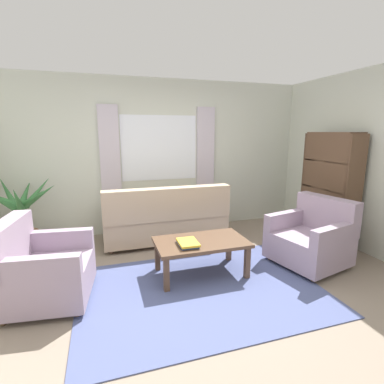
# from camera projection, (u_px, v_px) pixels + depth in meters

# --- Properties ---
(ground_plane) EXTENTS (6.24, 6.24, 0.00)m
(ground_plane) POSITION_uv_depth(u_px,v_px,m) (201.00, 290.00, 3.19)
(ground_plane) COLOR gray
(wall_back) EXTENTS (5.32, 0.12, 2.60)m
(wall_back) POSITION_uv_depth(u_px,v_px,m) (159.00, 157.00, 5.03)
(wall_back) COLOR beige
(wall_back) RESTS_ON ground_plane
(window_with_curtains) EXTENTS (1.98, 0.07, 1.40)m
(window_with_curtains) POSITION_uv_depth(u_px,v_px,m) (160.00, 148.00, 4.92)
(window_with_curtains) COLOR white
(area_rug) EXTENTS (2.62, 1.85, 0.01)m
(area_rug) POSITION_uv_depth(u_px,v_px,m) (201.00, 290.00, 3.19)
(area_rug) COLOR #4C5684
(area_rug) RESTS_ON ground_plane
(couch) EXTENTS (1.90, 0.82, 0.92)m
(couch) POSITION_uv_depth(u_px,v_px,m) (165.00, 219.00, 4.56)
(couch) COLOR tan
(couch) RESTS_ON ground_plane
(armchair_left) EXTENTS (0.91, 0.93, 0.88)m
(armchair_left) POSITION_uv_depth(u_px,v_px,m) (41.00, 269.00, 2.92)
(armchair_left) COLOR #998499
(armchair_left) RESTS_ON ground_plane
(armchair_right) EXTENTS (0.99, 1.01, 0.88)m
(armchair_right) POSITION_uv_depth(u_px,v_px,m) (312.00, 238.00, 3.78)
(armchair_right) COLOR #998499
(armchair_right) RESTS_ON ground_plane
(coffee_table) EXTENTS (1.10, 0.64, 0.44)m
(coffee_table) POSITION_uv_depth(u_px,v_px,m) (201.00, 245.00, 3.48)
(coffee_table) COLOR brown
(coffee_table) RESTS_ON ground_plane
(book_stack_on_table) EXTENTS (0.22, 0.31, 0.05)m
(book_stack_on_table) POSITION_uv_depth(u_px,v_px,m) (188.00, 243.00, 3.32)
(book_stack_on_table) COLOR #335199
(book_stack_on_table) RESTS_ON coffee_table
(potted_plant) EXTENTS (1.07, 1.10, 1.11)m
(potted_plant) POSITION_uv_depth(u_px,v_px,m) (23.00, 220.00, 4.10)
(potted_plant) COLOR #9E6B4C
(potted_plant) RESTS_ON ground_plane
(bookshelf) EXTENTS (0.30, 0.94, 1.72)m
(bookshelf) POSITION_uv_depth(u_px,v_px,m) (329.00, 187.00, 4.42)
(bookshelf) COLOR brown
(bookshelf) RESTS_ON ground_plane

